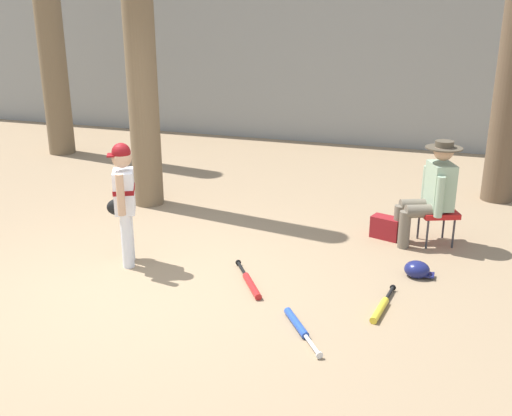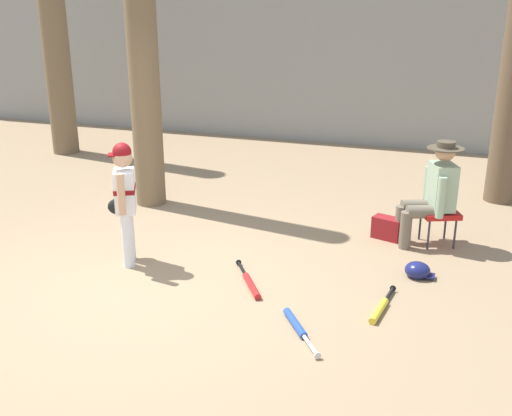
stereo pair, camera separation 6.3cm
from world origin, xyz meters
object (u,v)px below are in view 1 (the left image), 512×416
at_px(young_ballplayer, 124,196).
at_px(handbag_beside_stool, 386,228).
at_px(bat_blue_youth, 299,326).
at_px(batting_helmet_navy, 417,270).
at_px(folding_stool, 437,213).
at_px(tree_far_left, 47,10).
at_px(tree_near_player, 140,46).
at_px(seated_spectator, 431,190).
at_px(bat_red_barrel, 250,283).
at_px(bat_yellow_trainer, 381,307).

height_order(young_ballplayer, handbag_beside_stool, young_ballplayer).
bearing_deg(handbag_beside_stool, bat_blue_youth, -100.17).
bearing_deg(batting_helmet_navy, bat_blue_youth, -121.52).
bearing_deg(young_ballplayer, folding_stool, 28.08).
xyz_separation_m(handbag_beside_stool, tree_far_left, (-6.21, 2.36, 2.38)).
relative_size(tree_near_player, seated_spectator, 3.99).
bearing_deg(seated_spectator, batting_helmet_navy, -91.64).
bearing_deg(bat_blue_youth, tree_near_player, 137.41).
bearing_deg(handbag_beside_stool, tree_near_player, 175.60).
bearing_deg(folding_stool, bat_blue_youth, -112.32).
distance_m(tree_far_left, bat_blue_youth, 7.86).
relative_size(young_ballplayer, seated_spectator, 1.09).
xyz_separation_m(folding_stool, bat_red_barrel, (-1.64, -1.74, -0.33)).
bearing_deg(seated_spectator, folding_stool, 22.93).
height_order(seated_spectator, batting_helmet_navy, seated_spectator).
height_order(tree_near_player, seated_spectator, tree_near_player).
distance_m(young_ballplayer, tree_far_left, 5.71).
bearing_deg(folding_stool, young_ballplayer, -151.92).
bearing_deg(batting_helmet_navy, young_ballplayer, -167.51).
distance_m(seated_spectator, bat_blue_youth, 2.58).
xyz_separation_m(seated_spectator, batting_helmet_navy, (-0.03, -0.94, -0.57)).
bearing_deg(batting_helmet_navy, tree_near_player, 161.91).
bearing_deg(tree_near_player, seated_spectator, -4.10).
distance_m(tree_near_player, young_ballplayer, 2.43).
bearing_deg(tree_near_player, folding_stool, -3.43).
height_order(tree_near_player, tree_far_left, tree_far_left).
xyz_separation_m(tree_near_player, bat_blue_youth, (2.84, -2.61, -2.08)).
bearing_deg(bat_red_barrel, handbag_beside_stool, 57.68).
bearing_deg(batting_helmet_navy, handbag_beside_stool, 114.50).
bearing_deg(tree_near_player, batting_helmet_navy, -18.09).
distance_m(tree_near_player, bat_blue_youth, 4.38).
distance_m(bat_blue_youth, batting_helmet_navy, 1.64).
distance_m(young_ballplayer, bat_yellow_trainer, 2.79).
relative_size(folding_stool, batting_helmet_navy, 1.74).
height_order(handbag_beside_stool, tree_far_left, tree_far_left).
height_order(seated_spectator, handbag_beside_stool, seated_spectator).
relative_size(seated_spectator, bat_yellow_trainer, 1.67).
distance_m(seated_spectator, bat_red_barrel, 2.38).
distance_m(young_ballplayer, seated_spectator, 3.37).
height_order(handbag_beside_stool, bat_blue_youth, handbag_beside_stool).
bearing_deg(bat_yellow_trainer, bat_red_barrel, 176.33).
height_order(young_ballplayer, bat_red_barrel, young_ballplayer).
relative_size(seated_spectator, batting_helmet_navy, 4.00).
xyz_separation_m(young_ballplayer, bat_red_barrel, (1.42, -0.11, -0.71)).
bearing_deg(bat_blue_youth, young_ballplayer, 160.15).
xyz_separation_m(tree_near_player, folding_stool, (3.82, -0.23, -1.75)).
distance_m(folding_stool, bat_blue_youth, 2.59).
xyz_separation_m(young_ballplayer, bat_yellow_trainer, (2.69, -0.19, -0.71)).
bearing_deg(tree_far_left, handbag_beside_stool, -20.78).
relative_size(folding_stool, handbag_beside_stool, 1.54).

